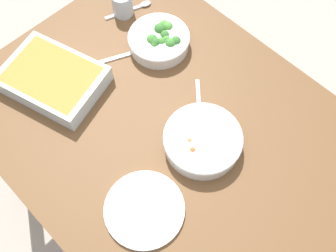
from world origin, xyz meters
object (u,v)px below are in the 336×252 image
broccoli_bowl (159,40)px  drink_cup (123,5)px  side_plate (144,209)px  spoon_by_broccoli (132,53)px  baking_dish (53,78)px  spoon_by_stew (200,111)px  spoon_spare (135,8)px  stew_bowl (203,140)px

broccoli_bowl → drink_cup: size_ratio=2.42×
side_plate → spoon_by_broccoli: (-0.41, 0.33, -0.00)m
baking_dish → drink_cup: (-0.07, 0.35, 0.00)m
baking_dish → drink_cup: size_ratio=4.12×
spoon_by_broccoli → side_plate: bearing=-38.8°
broccoli_bowl → spoon_by_broccoli: broccoli_bowl is taller
side_plate → spoon_by_stew: size_ratio=1.57×
broccoli_bowl → drink_cup: bearing=176.4°
broccoli_bowl → spoon_by_broccoli: (-0.04, -0.09, -0.03)m
side_plate → spoon_spare: bearing=139.5°
stew_bowl → drink_cup: bearing=161.8°
spoon_by_stew → spoon_spare: same height
broccoli_bowl → side_plate: (0.37, -0.42, -0.02)m
spoon_by_stew → spoon_by_broccoli: bearing=179.6°
spoon_by_broccoli → spoon_spare: size_ratio=0.97×
stew_bowl → side_plate: size_ratio=1.04×
broccoli_bowl → spoon_by_broccoli: 0.10m
stew_bowl → spoon_by_stew: stew_bowl is taller
spoon_by_broccoli → spoon_spare: 0.20m
spoon_by_stew → spoon_by_broccoli: (-0.31, 0.00, 0.00)m
baking_dish → side_plate: bearing=-8.8°
broccoli_bowl → spoon_by_stew: broccoli_bowl is taller
spoon_by_broccoli → drink_cup: bearing=147.1°
drink_cup → spoon_spare: bearing=71.2°
stew_bowl → drink_cup: drink_cup is taller
stew_bowl → spoon_spare: stew_bowl is taller
baking_dish → spoon_by_stew: 0.47m
broccoli_bowl → side_plate: broccoli_bowl is taller
stew_bowl → spoon_spare: 0.57m
stew_bowl → broccoli_bowl: (-0.35, 0.17, -0.00)m
baking_dish → spoon_by_broccoli: size_ratio=2.10×
spoon_by_stew → spoon_spare: size_ratio=0.81×
stew_bowl → broccoli_bowl: 0.39m
spoon_by_stew → stew_bowl: bearing=-43.7°
baking_dish → drink_cup: 0.36m
spoon_by_broccoli → broccoli_bowl: bearing=65.2°
drink_cup → spoon_by_broccoli: size_ratio=0.51×
side_plate → spoon_by_stew: (-0.10, 0.33, -0.00)m
broccoli_bowl → drink_cup: drink_cup is taller
side_plate → drink_cup: bearing=142.7°
spoon_by_broccoli → spoon_spare: (-0.14, 0.14, 0.00)m
broccoli_bowl → side_plate: 0.56m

